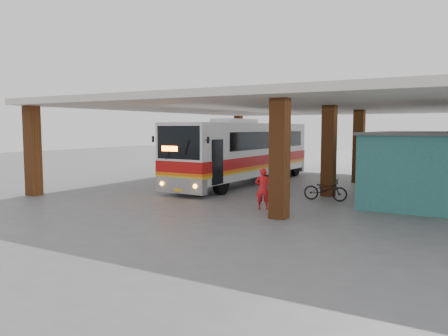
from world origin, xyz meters
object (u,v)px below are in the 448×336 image
at_px(motorcycle, 325,189).
at_px(red_chair, 389,179).
at_px(pedestrian, 263,189).
at_px(coach_bus, 244,152).

xyz_separation_m(motorcycle, red_chair, (1.56, 7.07, -0.16)).
bearing_deg(red_chair, pedestrian, -122.75).
relative_size(coach_bus, motorcycle, 6.73).
height_order(coach_bus, red_chair, coach_bus).
xyz_separation_m(coach_bus, pedestrian, (4.56, -7.00, -1.04)).
relative_size(motorcycle, pedestrian, 1.15).
height_order(motorcycle, pedestrian, pedestrian).
relative_size(motorcycle, red_chair, 2.54).
bearing_deg(red_chair, motorcycle, -118.47).
bearing_deg(motorcycle, pedestrian, 148.91).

